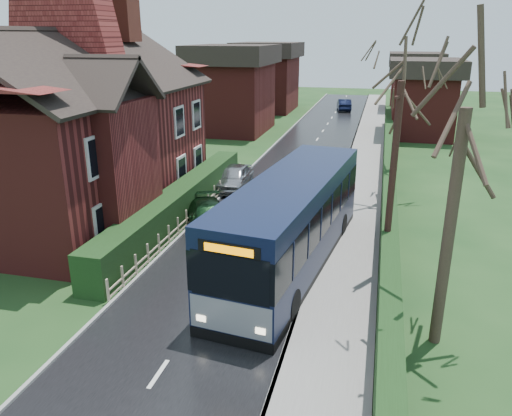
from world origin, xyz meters
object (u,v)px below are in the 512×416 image
(bus, at_px, (292,223))
(brick_house, at_px, (78,126))
(bus_stop_sign, at_px, (323,212))
(car_silver, at_px, (234,177))
(car_green, at_px, (207,217))
(telegraph_pole, at_px, (392,184))

(bus, bearing_deg, brick_house, 169.69)
(bus, bearing_deg, bus_stop_sign, 65.09)
(brick_house, bearing_deg, bus_stop_sign, -8.70)
(brick_house, relative_size, car_silver, 3.61)
(car_silver, relative_size, car_green, 0.92)
(car_silver, relative_size, bus_stop_sign, 1.53)
(brick_house, relative_size, bus, 1.24)
(brick_house, height_order, car_silver, brick_house)
(bus, distance_m, car_silver, 10.54)
(car_green, bearing_deg, bus, -55.54)
(bus, height_order, car_silver, bus)
(brick_house, distance_m, bus, 11.76)
(brick_house, distance_m, car_silver, 9.07)
(brick_house, bearing_deg, car_silver, 44.30)
(bus_stop_sign, bearing_deg, bus, -121.66)
(bus, relative_size, bus_stop_sign, 4.47)
(brick_house, height_order, bus_stop_sign, brick_house)
(car_green, height_order, telegraph_pole, telegraph_pole)
(car_green, distance_m, telegraph_pole, 8.78)
(bus, distance_m, bus_stop_sign, 1.89)
(bus_stop_sign, relative_size, telegraph_pole, 0.37)
(bus, bearing_deg, telegraph_pole, 6.50)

